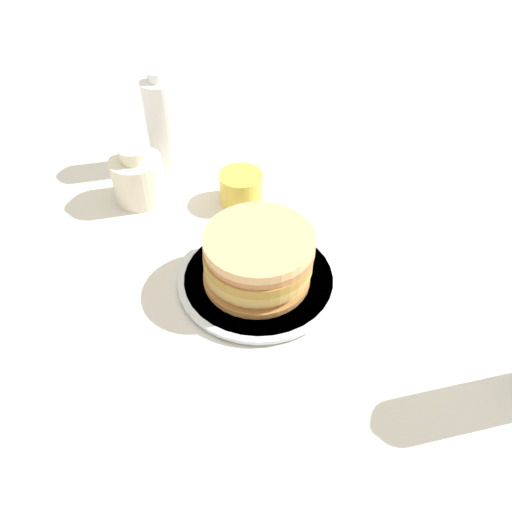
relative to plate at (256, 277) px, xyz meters
The scene contains 6 objects.
ground_plane 0.02m from the plate, 74.68° to the right, with size 4.00×4.00×0.00m, color silver.
plate is the anchor object (origin of this frame).
pancake_stack 0.05m from the plate, ahead, with size 0.18×0.18×0.08m.
juice_glass 0.21m from the plate, 132.46° to the left, with size 0.08×0.08×0.06m.
cream_jug 0.31m from the plate, behind, with size 0.10×0.10×0.11m.
water_bottle_near 0.40m from the plate, 153.37° to the left, with size 0.07×0.07×0.20m.
Camera 1 is at (0.31, -0.44, 0.59)m, focal length 35.00 mm.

